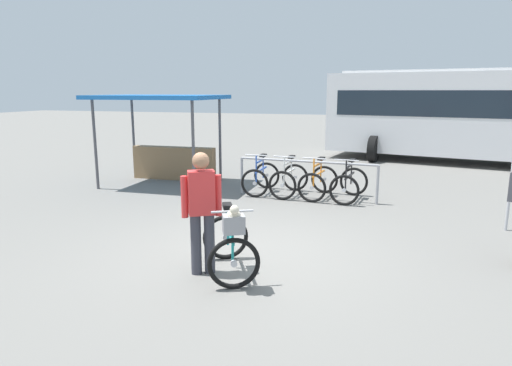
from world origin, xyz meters
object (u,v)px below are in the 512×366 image
at_px(featured_bicycle, 230,241).
at_px(market_stall, 166,130).
at_px(racked_bike_white, 289,180).
at_px(bus_distant, 484,111).
at_px(person_with_featured_bike, 202,208).
at_px(racked_bike_blue, 261,178).
at_px(racked_bike_orange, 318,182).
at_px(racked_bike_black, 349,184).

distance_m(featured_bicycle, market_stall, 6.64).
bearing_deg(racked_bike_white, bus_distant, 51.66).
height_order(person_with_featured_bike, market_stall, market_stall).
bearing_deg(market_stall, racked_bike_blue, -10.08).
distance_m(racked_bike_blue, featured_bicycle, 4.99).
relative_size(racked_bike_orange, person_with_featured_bike, 0.71).
xyz_separation_m(racked_bike_white, racked_bike_orange, (0.70, -0.04, -0.00)).
xyz_separation_m(racked_bike_orange, person_with_featured_bike, (-0.75, -4.79, 0.54)).
height_order(racked_bike_black, featured_bicycle, featured_bicycle).
bearing_deg(person_with_featured_bike, bus_distant, 65.55).
height_order(racked_bike_orange, person_with_featured_bike, person_with_featured_bike).
distance_m(racked_bike_orange, market_stall, 4.32).
height_order(racked_bike_white, person_with_featured_bike, person_with_featured_bike).
relative_size(racked_bike_white, market_stall, 0.36).
height_order(racked_bike_orange, market_stall, market_stall).
bearing_deg(featured_bicycle, racked_bike_blue, 102.03).
height_order(racked_bike_white, racked_bike_orange, same).
bearing_deg(racked_bike_orange, featured_bicycle, -94.25).
bearing_deg(racked_bike_black, bus_distant, 60.56).
distance_m(person_with_featured_bike, market_stall, 6.38).
bearing_deg(racked_bike_orange, racked_bike_black, -3.68).
height_order(featured_bicycle, bus_distant, bus_distant).
height_order(racked_bike_orange, featured_bicycle, featured_bicycle).
distance_m(racked_bike_white, bus_distant, 8.26).
bearing_deg(racked_bike_black, racked_bike_blue, 176.32).
bearing_deg(racked_bike_orange, market_stall, 172.05).
bearing_deg(racked_bike_blue, person_with_featured_bike, -82.44).
relative_size(racked_bike_black, bus_distant, 0.12).
xyz_separation_m(racked_bike_white, racked_bike_black, (1.40, -0.09, 0.00)).
relative_size(racked_bike_blue, market_stall, 0.34).
distance_m(racked_bike_blue, person_with_featured_bike, 4.96).
relative_size(featured_bicycle, bus_distant, 0.12).
xyz_separation_m(racked_bike_black, person_with_featured_bike, (-1.45, -4.75, 0.54)).
height_order(racked_bike_blue, racked_bike_white, same).
relative_size(racked_bike_black, market_stall, 0.37).
relative_size(racked_bike_white, person_with_featured_bike, 0.70).
bearing_deg(racked_bike_white, racked_bike_orange, -3.68).
distance_m(racked_bike_black, market_stall, 5.00).
distance_m(racked_bike_white, market_stall, 3.64).
bearing_deg(bus_distant, featured_bicycle, -112.77).
relative_size(racked_bike_black, featured_bicycle, 0.94).
relative_size(racked_bike_blue, racked_bike_black, 0.92).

